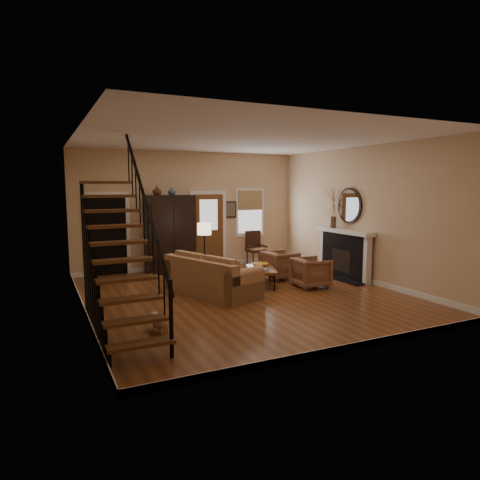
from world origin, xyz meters
name	(u,v)px	position (x,y,z in m)	size (l,w,h in m)	color
room	(197,220)	(-0.41, 1.76, 1.51)	(7.00, 7.33, 3.30)	brown
staircase	(120,234)	(-2.78, -1.30, 1.60)	(0.94, 2.80, 3.20)	brown
fireplace	(345,249)	(3.13, 0.50, 0.74)	(0.33, 1.95, 2.30)	black
armoire	(170,234)	(-0.70, 3.15, 1.05)	(1.30, 0.60, 2.10)	black
vase_a	(157,190)	(-1.05, 3.05, 2.22)	(0.24, 0.24, 0.25)	#4C2619
vase_b	(172,191)	(-0.65, 3.05, 2.21)	(0.20, 0.20, 0.21)	#334C60
sofa	(212,276)	(-0.58, 0.35, 0.41)	(0.94, 2.18, 0.81)	#AC7A4E
coffee_table	(261,277)	(0.75, 0.61, 0.21)	(0.65, 1.11, 0.42)	brown
bowl	(260,265)	(0.80, 0.76, 0.47)	(0.38, 0.38, 0.09)	orange
books	(263,270)	(0.63, 0.31, 0.45)	(0.20, 0.28, 0.05)	beige
armchair_left	(311,272)	(1.74, 0.01, 0.35)	(0.74, 0.76, 0.69)	brown
armchair_right	(280,265)	(1.57, 1.11, 0.35)	(0.75, 0.78, 0.71)	brown
floor_lamp	(205,253)	(-0.34, 1.46, 0.73)	(0.33, 0.33, 1.46)	black
side_chair	(256,249)	(1.85, 2.95, 0.51)	(0.54, 0.54, 1.02)	#311A0F
dog	(161,322)	(-2.23, -1.53, 0.16)	(0.26, 0.44, 0.32)	#D5B491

